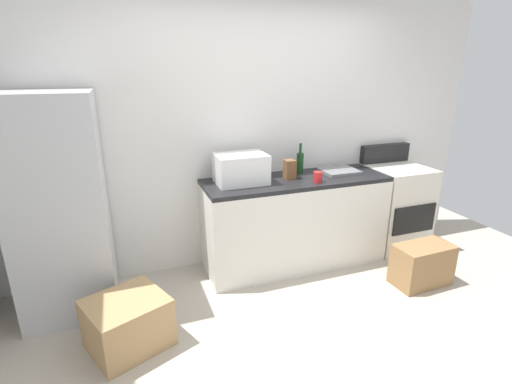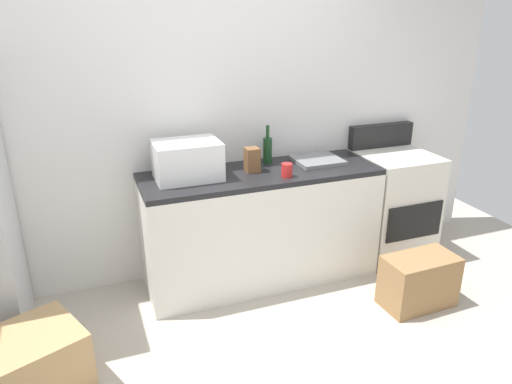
# 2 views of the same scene
# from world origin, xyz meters

# --- Properties ---
(wall_back) EXTENTS (5.00, 0.10, 2.60)m
(wall_back) POSITION_xyz_m (0.00, 1.55, 1.30)
(wall_back) COLOR silver
(wall_back) RESTS_ON ground_plane
(kitchen_counter) EXTENTS (1.80, 0.60, 0.90)m
(kitchen_counter) POSITION_xyz_m (0.30, 1.20, 0.45)
(kitchen_counter) COLOR silver
(kitchen_counter) RESTS_ON ground_plane
(stove_oven) EXTENTS (0.60, 0.61, 1.10)m
(stove_oven) POSITION_xyz_m (1.52, 1.21, 0.47)
(stove_oven) COLOR silver
(stove_oven) RESTS_ON ground_plane
(microwave) EXTENTS (0.46, 0.34, 0.27)m
(microwave) POSITION_xyz_m (-0.25, 1.24, 1.04)
(microwave) COLOR white
(microwave) RESTS_ON kitchen_counter
(sink_basin) EXTENTS (0.36, 0.32, 0.03)m
(sink_basin) POSITION_xyz_m (0.80, 1.25, 0.92)
(sink_basin) COLOR slate
(sink_basin) RESTS_ON kitchen_counter
(wine_bottle) EXTENTS (0.07, 0.07, 0.30)m
(wine_bottle) POSITION_xyz_m (0.42, 1.38, 1.01)
(wine_bottle) COLOR #193F1E
(wine_bottle) RESTS_ON kitchen_counter
(coffee_mug) EXTENTS (0.08, 0.08, 0.10)m
(coffee_mug) POSITION_xyz_m (0.43, 1.02, 0.95)
(coffee_mug) COLOR red
(coffee_mug) RESTS_ON kitchen_counter
(knife_block) EXTENTS (0.10, 0.10, 0.18)m
(knife_block) POSITION_xyz_m (0.24, 1.22, 0.99)
(knife_block) COLOR brown
(knife_block) RESTS_ON kitchen_counter
(cardboard_box_large) EXTENTS (0.53, 0.31, 0.38)m
(cardboard_box_large) POSITION_xyz_m (1.23, 0.43, 0.19)
(cardboard_box_large) COLOR olive
(cardboard_box_large) RESTS_ON ground_plane
(cardboard_box_medium) EXTENTS (0.66, 0.63, 0.37)m
(cardboard_box_medium) POSITION_xyz_m (-1.34, 0.50, 0.19)
(cardboard_box_medium) COLOR tan
(cardboard_box_medium) RESTS_ON ground_plane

